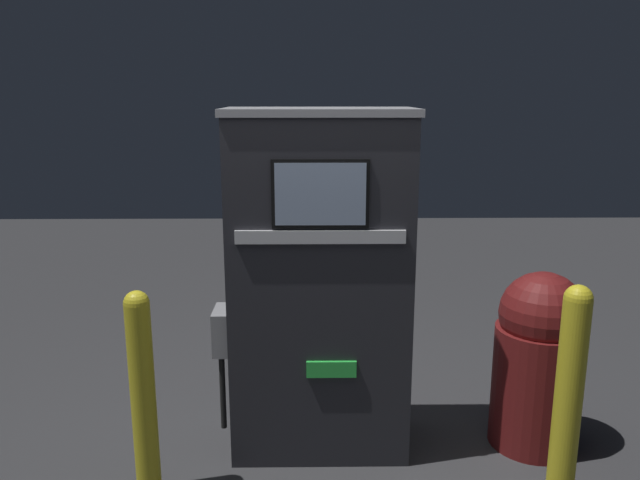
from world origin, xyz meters
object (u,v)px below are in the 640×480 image
gas_pump (319,285)px  trash_bin (539,359)px  safety_bollard (143,392)px  safety_bollard_far (569,393)px

gas_pump → trash_bin: size_ratio=1.86×
safety_bollard → gas_pump: bearing=28.1°
safety_bollard_far → gas_pump: bearing=154.8°
gas_pump → safety_bollard: size_ratio=1.77×
safety_bollard → safety_bollard_far: 2.10m
safety_bollard → trash_bin: 2.20m
trash_bin → safety_bollard_far: (-0.06, -0.56, 0.08)m
safety_bollard → safety_bollard_far: (2.09, -0.10, 0.03)m
trash_bin → safety_bollard: bearing=-167.9°
safety_bollard → safety_bollard_far: size_ratio=0.96×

